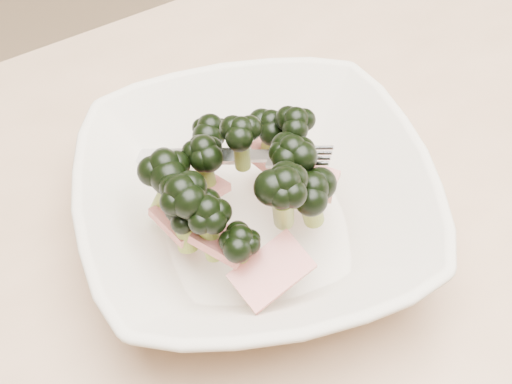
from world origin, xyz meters
TOP-DOWN VIEW (x-y plane):
  - dining_table at (0.00, 0.00)m, footprint 1.20×0.80m
  - broccoli_dish at (-0.11, 0.08)m, footprint 0.35×0.35m

SIDE VIEW (x-z plane):
  - dining_table at x=0.00m, z-range 0.28..1.03m
  - broccoli_dish at x=-0.11m, z-range 0.73..0.85m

